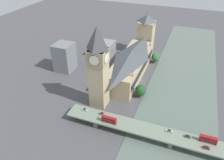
# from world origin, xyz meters

# --- Properties ---
(ground_plane) EXTENTS (600.00, 600.00, 0.00)m
(ground_plane) POSITION_xyz_m (0.00, 0.00, 0.00)
(ground_plane) COLOR #4C4C4F
(river_water) EXTENTS (61.72, 360.00, 0.30)m
(river_water) POSITION_xyz_m (-36.86, 0.00, 0.15)
(river_water) COLOR slate
(river_water) RESTS_ON ground_plane
(parliament_hall) EXTENTS (24.62, 89.42, 27.95)m
(parliament_hall) POSITION_xyz_m (15.08, -8.00, 13.86)
(parliament_hall) COLOR tan
(parliament_hall) RESTS_ON ground_plane
(clock_tower) EXTENTS (14.17, 14.17, 68.39)m
(clock_tower) POSITION_xyz_m (25.98, 47.17, 36.27)
(clock_tower) COLOR tan
(clock_tower) RESTS_ON ground_plane
(victoria_tower) EXTENTS (17.95, 17.95, 50.58)m
(victoria_tower) POSITION_xyz_m (15.14, -65.68, 23.29)
(victoria_tower) COLOR tan
(victoria_tower) RESTS_ON ground_plane
(road_bridge) EXTENTS (155.45, 13.83, 6.46)m
(road_bridge) POSITION_xyz_m (-36.86, 68.56, 5.29)
(road_bridge) COLOR #5D6A59
(road_bridge) RESTS_ON ground_plane
(double_decker_bus_lead) EXTENTS (11.24, 2.56, 4.78)m
(double_decker_bus_lead) POSITION_xyz_m (7.62, 71.55, 9.10)
(double_decker_bus_lead) COLOR red
(double_decker_bus_lead) RESTS_ON road_bridge
(double_decker_bus_mid) EXTENTS (11.09, 2.55, 4.74)m
(double_decker_bus_mid) POSITION_xyz_m (-59.11, 65.52, 9.08)
(double_decker_bus_mid) COLOR red
(double_decker_bus_mid) RESTS_ON road_bridge
(car_northbound_lead) EXTENTS (4.30, 1.91, 1.50)m
(car_northbound_lead) POSITION_xyz_m (-58.34, 71.42, 7.21)
(car_northbound_lead) COLOR maroon
(car_northbound_lead) RESTS_ON road_bridge
(car_northbound_mid) EXTENTS (4.35, 1.88, 1.44)m
(car_northbound_mid) POSITION_xyz_m (15.82, 65.63, 7.19)
(car_northbound_mid) COLOR slate
(car_northbound_mid) RESTS_ON road_bridge
(car_northbound_tail) EXTENTS (4.34, 1.91, 1.32)m
(car_northbound_tail) POSITION_xyz_m (-34.28, 65.19, 7.12)
(car_northbound_tail) COLOR silver
(car_northbound_tail) RESTS_ON road_bridge
(car_southbound_lead) EXTENTS (4.03, 1.86, 1.41)m
(car_southbound_lead) POSITION_xyz_m (-46.54, 65.84, 7.16)
(car_southbound_lead) COLOR #2D5638
(car_southbound_lead) RESTS_ON road_bridge
(car_southbound_mid) EXTENTS (4.23, 1.91, 1.29)m
(car_southbound_mid) POSITION_xyz_m (30.39, 65.97, 7.12)
(car_southbound_mid) COLOR silver
(car_southbound_mid) RESTS_ON road_bridge
(city_block_west) EXTENTS (18.22, 19.56, 29.37)m
(city_block_west) POSITION_xyz_m (83.56, 6.44, 14.69)
(city_block_west) COLOR slate
(city_block_west) RESTS_ON ground_plane
(city_block_center) EXTENTS (21.15, 22.21, 16.31)m
(city_block_center) POSITION_xyz_m (58.30, -41.21, 8.15)
(city_block_center) COLOR gray
(city_block_center) RESTS_ON ground_plane
(tree_embankment_near) EXTENTS (9.80, 9.80, 11.76)m
(tree_embankment_near) POSITION_xyz_m (-3.64, 25.15, 6.85)
(tree_embankment_near) COLOR brown
(tree_embankment_near) RESTS_ON ground_plane
(tree_embankment_mid) EXTENTS (9.11, 9.11, 11.20)m
(tree_embankment_mid) POSITION_xyz_m (-2.87, -42.69, 6.64)
(tree_embankment_mid) COLOR brown
(tree_embankment_mid) RESTS_ON ground_plane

